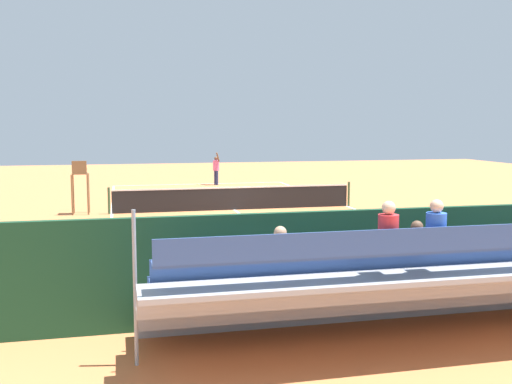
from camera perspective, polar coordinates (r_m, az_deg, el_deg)
name	(u,v)px	position (r m, az deg, el deg)	size (l,w,h in m)	color
ground_plane	(234,210)	(24.92, -2.08, -1.72)	(60.00, 60.00, 0.00)	#D17542
court_line_markings	(234,210)	(24.95, -2.10, -1.70)	(10.10, 22.20, 0.01)	white
tennis_net	(234,198)	(24.85, -2.09, -0.57)	(10.30, 0.10, 1.07)	black
backdrop_wall	(375,261)	(11.53, 11.39, -6.55)	(18.00, 0.16, 2.00)	#194228
bleacher_stand	(412,283)	(10.38, 14.73, -8.43)	(9.06, 2.40, 2.48)	#9EA0A5
umpire_chair	(80,181)	(24.57, -16.54, 0.98)	(0.67, 0.67, 2.14)	brown
courtside_bench	(432,270)	(12.98, 16.56, -7.21)	(1.80, 0.40, 0.93)	#9E754C
equipment_bag	(370,294)	(12.34, 10.92, -9.60)	(0.90, 0.36, 0.36)	black
tennis_player	(216,168)	(35.05, -3.85, 2.35)	(0.46, 0.56, 1.93)	navy
tennis_racket	(199,184)	(35.36, -5.49, 0.74)	(0.54, 0.49, 0.03)	black
tennis_ball_near	(213,190)	(31.93, -4.13, 0.16)	(0.07, 0.07, 0.07)	#CCDB33
tennis_ball_far	(207,189)	(32.43, -4.70, 0.26)	(0.07, 0.07, 0.07)	#CCDB33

